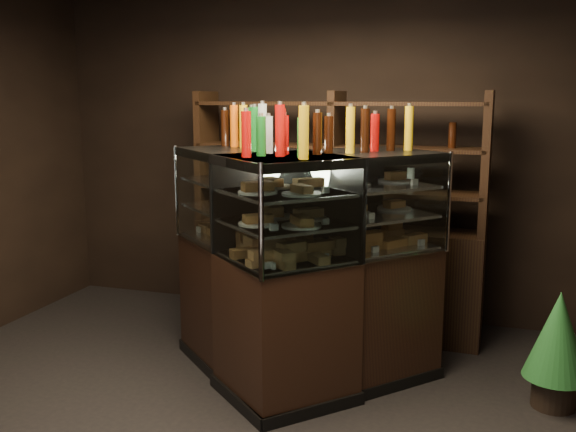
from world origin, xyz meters
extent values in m
cube|color=black|center=(0.00, 2.50, 1.50)|extent=(5.00, 0.02, 3.00)
cube|color=black|center=(0.46, 1.00, 0.47)|extent=(1.48, 1.53, 0.93)
cube|color=black|center=(0.46, 1.00, 0.04)|extent=(1.53, 1.58, 0.08)
cube|color=black|center=(0.46, 1.00, 1.56)|extent=(1.48, 1.53, 0.06)
cube|color=silver|center=(0.46, 1.00, 0.94)|extent=(1.40, 1.45, 0.02)
cube|color=silver|center=(0.46, 1.00, 1.16)|extent=(1.40, 1.45, 0.02)
cube|color=silver|center=(0.46, 1.00, 1.36)|extent=(1.40, 1.45, 0.02)
cube|color=white|center=(0.73, 0.75, 1.26)|extent=(0.96, 1.06, 0.66)
cylinder|color=silver|center=(1.20, 1.29, 1.26)|extent=(0.03, 0.03, 0.68)
cylinder|color=silver|center=(0.25, 0.23, 1.26)|extent=(0.03, 0.03, 0.68)
cube|color=black|center=(-0.02, 0.98, 0.47)|extent=(1.52, 1.50, 0.93)
cube|color=black|center=(-0.02, 0.98, 0.04)|extent=(1.57, 1.54, 0.08)
cube|color=black|center=(-0.02, 0.98, 1.56)|extent=(1.52, 1.50, 0.06)
cube|color=silver|center=(-0.02, 0.98, 0.94)|extent=(1.44, 1.42, 0.02)
cube|color=silver|center=(-0.02, 0.98, 1.16)|extent=(1.44, 1.42, 0.02)
cube|color=silver|center=(-0.02, 0.98, 1.36)|extent=(1.44, 1.42, 0.02)
cube|color=white|center=(-0.27, 0.71, 1.26)|extent=(1.03, 0.99, 0.66)
cylinder|color=silver|center=(0.25, 0.23, 1.26)|extent=(0.03, 0.03, 0.68)
cylinder|color=silver|center=(-0.78, 1.21, 1.26)|extent=(0.03, 0.03, 0.68)
cube|color=#CF944A|center=(0.08, 0.53, 0.98)|extent=(0.19, 0.19, 0.06)
cube|color=#CF944A|center=(0.22, 0.68, 0.98)|extent=(0.19, 0.19, 0.06)
cube|color=#CF944A|center=(0.35, 0.83, 0.98)|extent=(0.19, 0.19, 0.06)
cube|color=#CF944A|center=(0.48, 0.97, 0.98)|extent=(0.19, 0.19, 0.06)
cube|color=#CF944A|center=(0.62, 1.12, 0.98)|extent=(0.19, 0.19, 0.06)
cube|color=#CF944A|center=(0.75, 1.27, 0.98)|extent=(0.19, 0.19, 0.06)
cube|color=#CF944A|center=(0.88, 1.42, 0.98)|extent=(0.19, 0.19, 0.06)
cylinder|color=white|center=(0.10, 0.59, 1.18)|extent=(0.24, 0.24, 0.02)
cube|color=#CF944A|center=(0.10, 0.59, 1.21)|extent=(0.18, 0.18, 0.05)
cylinder|color=white|center=(0.34, 0.86, 1.18)|extent=(0.24, 0.24, 0.02)
cube|color=#CF944A|center=(0.34, 0.86, 1.21)|extent=(0.18, 0.18, 0.05)
cylinder|color=white|center=(0.58, 1.13, 1.18)|extent=(0.24, 0.24, 0.02)
cube|color=#CF944A|center=(0.58, 1.13, 1.21)|extent=(0.18, 0.18, 0.05)
cylinder|color=white|center=(0.82, 1.40, 1.18)|extent=(0.24, 0.24, 0.02)
cube|color=#CF944A|center=(0.82, 1.40, 1.21)|extent=(0.18, 0.18, 0.05)
cylinder|color=white|center=(0.10, 0.59, 1.37)|extent=(0.24, 0.24, 0.02)
cube|color=#CF944A|center=(0.10, 0.59, 1.41)|extent=(0.18, 0.18, 0.05)
cylinder|color=white|center=(0.34, 0.86, 1.37)|extent=(0.24, 0.24, 0.02)
cube|color=#CF944A|center=(0.34, 0.86, 1.41)|extent=(0.18, 0.18, 0.05)
cylinder|color=white|center=(0.58, 1.13, 1.37)|extent=(0.24, 0.24, 0.02)
cube|color=#CF944A|center=(0.58, 1.13, 1.41)|extent=(0.18, 0.18, 0.05)
cylinder|color=white|center=(0.82, 1.40, 1.37)|extent=(0.24, 0.24, 0.02)
cube|color=#CF944A|center=(0.82, 1.40, 1.41)|extent=(0.18, 0.18, 0.05)
cube|color=#CF944A|center=(-0.48, 1.37, 0.98)|extent=(0.19, 0.19, 0.06)
cube|color=#CF944A|center=(-0.33, 1.23, 0.98)|extent=(0.19, 0.19, 0.06)
cube|color=#CF944A|center=(-0.19, 1.09, 0.98)|extent=(0.19, 0.19, 0.06)
cube|color=#CF944A|center=(-0.05, 0.95, 0.98)|extent=(0.19, 0.19, 0.06)
cube|color=#CF944A|center=(0.10, 0.82, 0.98)|extent=(0.19, 0.19, 0.06)
cube|color=#CF944A|center=(0.24, 0.68, 0.98)|extent=(0.19, 0.19, 0.06)
cube|color=#CF944A|center=(0.39, 0.54, 0.98)|extent=(0.19, 0.19, 0.06)
cylinder|color=white|center=(-0.41, 1.35, 1.18)|extent=(0.24, 0.24, 0.02)
cube|color=#CF944A|center=(-0.41, 1.35, 1.21)|extent=(0.18, 0.18, 0.05)
cylinder|color=white|center=(-0.15, 1.10, 1.18)|extent=(0.24, 0.24, 0.02)
cube|color=#CF944A|center=(-0.15, 1.10, 1.21)|extent=(0.18, 0.18, 0.05)
cylinder|color=white|center=(0.11, 0.85, 1.18)|extent=(0.24, 0.24, 0.02)
cube|color=#CF944A|center=(0.11, 0.85, 1.21)|extent=(0.18, 0.18, 0.05)
cylinder|color=white|center=(0.37, 0.61, 1.18)|extent=(0.24, 0.24, 0.02)
cube|color=#CF944A|center=(0.37, 0.61, 1.21)|extent=(0.18, 0.18, 0.05)
cylinder|color=white|center=(-0.41, 1.35, 1.37)|extent=(0.24, 0.24, 0.02)
cube|color=#CF944A|center=(-0.41, 1.35, 1.41)|extent=(0.18, 0.18, 0.05)
cylinder|color=white|center=(-0.15, 1.10, 1.37)|extent=(0.24, 0.24, 0.02)
cube|color=#CF944A|center=(-0.15, 1.10, 1.41)|extent=(0.18, 0.18, 0.05)
cylinder|color=white|center=(0.11, 0.85, 1.37)|extent=(0.24, 0.24, 0.02)
cube|color=#CF944A|center=(0.11, 0.85, 1.41)|extent=(0.18, 0.18, 0.05)
cylinder|color=white|center=(0.37, 0.61, 1.37)|extent=(0.24, 0.24, 0.02)
cube|color=#CF944A|center=(0.37, 0.61, 1.41)|extent=(0.18, 0.18, 0.05)
cylinder|color=black|center=(0.06, 0.55, 1.73)|extent=(0.06, 0.06, 0.28)
cylinder|color=silver|center=(0.06, 0.55, 1.88)|extent=(0.03, 0.03, 0.02)
cylinder|color=#0F38B2|center=(0.14, 0.64, 1.73)|extent=(0.06, 0.06, 0.28)
cylinder|color=silver|center=(0.14, 0.64, 1.88)|extent=(0.03, 0.03, 0.02)
cylinder|color=#147223|center=(0.22, 0.73, 1.73)|extent=(0.06, 0.06, 0.28)
cylinder|color=silver|center=(0.22, 0.73, 1.88)|extent=(0.03, 0.03, 0.02)
cylinder|color=yellow|center=(0.30, 0.82, 1.73)|extent=(0.06, 0.06, 0.28)
cylinder|color=silver|center=(0.30, 0.82, 1.88)|extent=(0.03, 0.03, 0.02)
cylinder|color=silver|center=(0.38, 0.91, 1.73)|extent=(0.06, 0.06, 0.28)
cylinder|color=silver|center=(0.38, 0.91, 1.88)|extent=(0.03, 0.03, 0.02)
cylinder|color=#B20C0A|center=(0.46, 1.00, 1.73)|extent=(0.06, 0.06, 0.28)
cylinder|color=silver|center=(0.46, 1.00, 1.88)|extent=(0.03, 0.03, 0.02)
cylinder|color=#D8590A|center=(0.54, 1.09, 1.73)|extent=(0.06, 0.06, 0.28)
cylinder|color=silver|center=(0.54, 1.09, 1.88)|extent=(0.03, 0.03, 0.02)
cylinder|color=black|center=(0.62, 1.18, 1.73)|extent=(0.06, 0.06, 0.28)
cylinder|color=silver|center=(0.62, 1.18, 1.88)|extent=(0.03, 0.03, 0.02)
cylinder|color=#0F38B2|center=(0.70, 1.26, 1.73)|extent=(0.06, 0.06, 0.28)
cylinder|color=silver|center=(0.70, 1.26, 1.88)|extent=(0.03, 0.03, 0.02)
cylinder|color=#147223|center=(0.78, 1.35, 1.73)|extent=(0.06, 0.06, 0.28)
cylinder|color=silver|center=(0.78, 1.35, 1.88)|extent=(0.03, 0.03, 0.02)
cylinder|color=yellow|center=(0.86, 1.44, 1.73)|extent=(0.06, 0.06, 0.28)
cylinder|color=silver|center=(0.86, 1.44, 1.88)|extent=(0.03, 0.03, 0.02)
cylinder|color=black|center=(-0.45, 1.39, 1.73)|extent=(0.06, 0.06, 0.28)
cylinder|color=silver|center=(-0.45, 1.39, 1.88)|extent=(0.03, 0.03, 0.02)
cylinder|color=#0F38B2|center=(-0.37, 1.31, 1.73)|extent=(0.06, 0.06, 0.28)
cylinder|color=silver|center=(-0.37, 1.31, 1.88)|extent=(0.03, 0.03, 0.02)
cylinder|color=#147223|center=(-0.28, 1.23, 1.73)|extent=(0.06, 0.06, 0.28)
cylinder|color=silver|center=(-0.28, 1.23, 1.88)|extent=(0.03, 0.03, 0.02)
cylinder|color=yellow|center=(-0.19, 1.14, 1.73)|extent=(0.06, 0.06, 0.28)
cylinder|color=silver|center=(-0.19, 1.14, 1.88)|extent=(0.03, 0.03, 0.02)
cylinder|color=silver|center=(-0.11, 1.06, 1.73)|extent=(0.06, 0.06, 0.28)
cylinder|color=silver|center=(-0.11, 1.06, 1.88)|extent=(0.03, 0.03, 0.02)
cylinder|color=#B20C0A|center=(-0.02, 0.98, 1.73)|extent=(0.06, 0.06, 0.28)
cylinder|color=silver|center=(-0.02, 0.98, 1.88)|extent=(0.03, 0.03, 0.02)
cylinder|color=#D8590A|center=(0.06, 0.90, 1.73)|extent=(0.06, 0.06, 0.28)
cylinder|color=silver|center=(0.06, 0.90, 1.88)|extent=(0.03, 0.03, 0.02)
cylinder|color=black|center=(0.15, 0.81, 1.73)|extent=(0.06, 0.06, 0.28)
cylinder|color=silver|center=(0.15, 0.81, 1.88)|extent=(0.03, 0.03, 0.02)
cylinder|color=#0F38B2|center=(0.24, 0.73, 1.73)|extent=(0.06, 0.06, 0.28)
cylinder|color=silver|center=(0.24, 0.73, 1.88)|extent=(0.03, 0.03, 0.02)
cylinder|color=#147223|center=(0.32, 0.65, 1.73)|extent=(0.06, 0.06, 0.28)
cylinder|color=silver|center=(0.32, 0.65, 1.88)|extent=(0.03, 0.03, 0.02)
cylinder|color=yellow|center=(0.41, 0.57, 1.73)|extent=(0.06, 0.06, 0.28)
cylinder|color=silver|center=(0.41, 0.57, 1.88)|extent=(0.03, 0.03, 0.02)
cylinder|color=black|center=(1.91, 1.07, 0.10)|extent=(0.27, 0.27, 0.20)
cone|color=#164E24|center=(1.91, 1.07, 0.48)|extent=(0.40, 0.40, 0.56)
cone|color=#164E24|center=(1.91, 1.07, 0.67)|extent=(0.32, 0.32, 0.39)
cube|color=black|center=(0.25, 2.05, 0.45)|extent=(2.43, 0.51, 0.90)
cube|color=black|center=(-0.93, 2.10, 1.45)|extent=(0.07, 0.38, 1.10)
cube|color=black|center=(0.25, 2.05, 1.45)|extent=(0.07, 0.38, 1.10)
cube|color=black|center=(1.42, 2.00, 1.45)|extent=(0.07, 0.38, 1.10)
cube|color=black|center=(0.25, 2.05, 1.20)|extent=(2.38, 0.47, 0.03)
cube|color=black|center=(0.25, 2.05, 1.55)|extent=(2.38, 0.47, 0.03)
cube|color=black|center=(0.25, 2.05, 1.90)|extent=(2.38, 0.47, 0.03)
cylinder|color=black|center=(-0.67, 2.09, 1.32)|extent=(0.06, 0.06, 0.22)
cylinder|color=#0F38B2|center=(-0.36, 2.07, 1.32)|extent=(0.06, 0.06, 0.22)
cylinder|color=#147223|center=(-0.06, 2.06, 1.32)|extent=(0.06, 0.06, 0.22)
cylinder|color=yellow|center=(0.25, 2.05, 1.32)|extent=(0.06, 0.06, 0.22)
cylinder|color=silver|center=(0.55, 2.04, 1.32)|extent=(0.06, 0.06, 0.22)
cylinder|color=#B20C0A|center=(0.86, 2.03, 1.32)|extent=(0.06, 0.06, 0.22)
cylinder|color=#D8590A|center=(1.16, 2.01, 1.32)|extent=(0.06, 0.06, 0.22)
camera|label=1|loc=(1.44, -3.07, 1.95)|focal=40.00mm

